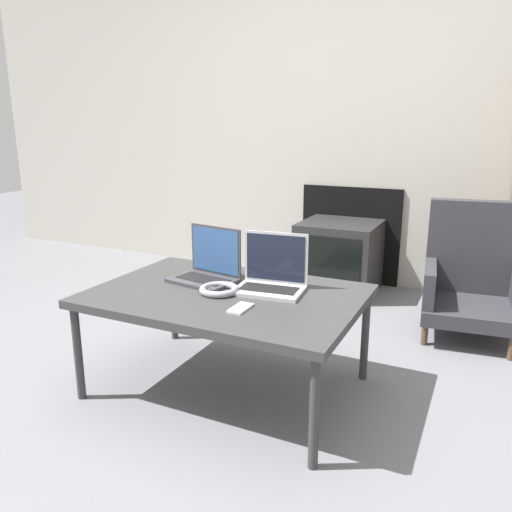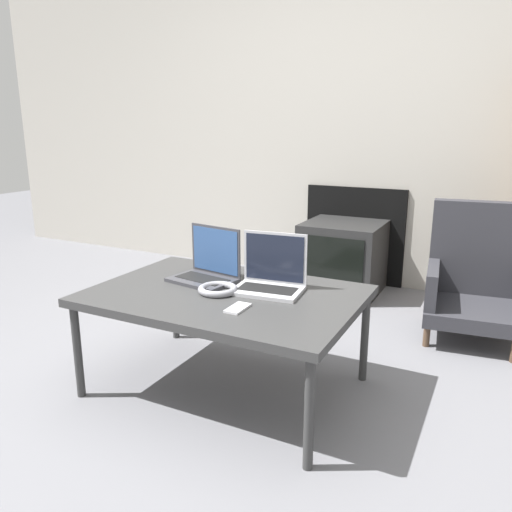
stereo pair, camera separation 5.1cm
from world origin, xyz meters
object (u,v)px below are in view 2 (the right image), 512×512
Objects in this scene: laptop_right at (271,277)px; headphones at (218,289)px; phone at (238,308)px; tv at (343,257)px; laptop_left at (208,267)px; armchair at (477,278)px.

laptop_right reaches higher than headphones.
tv is (-0.11, 1.74, -0.21)m from phone.
laptop_left is 1.55m from armchair.
phone is (0.18, -0.14, -0.01)m from headphones.
tv is (0.07, 1.60, -0.22)m from headphones.
laptop_right is 0.24m from headphones.
armchair reaches higher than headphones.
laptop_left is at bearing 134.70° from headphones.
tv reaches higher than headphones.
laptop_right is (0.33, 0.00, 0.00)m from laptop_left.
laptop_right is at bearing 87.78° from phone.
tv is at bearing 88.52° from laptop_right.
armchair is (0.90, -0.39, 0.08)m from tv.
phone is at bearing -38.33° from headphones.
phone is at bearing -126.92° from armchair.
armchair reaches higher than phone.
phone is 1.57m from armchair.
laptop_right is 0.42× the size of armchair.
laptop_left is at bearing 173.93° from laptop_right.
phone is at bearing -86.45° from tv.
armchair is (0.80, 1.35, -0.13)m from phone.
tv is (-0.12, 1.46, -0.27)m from laptop_right.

